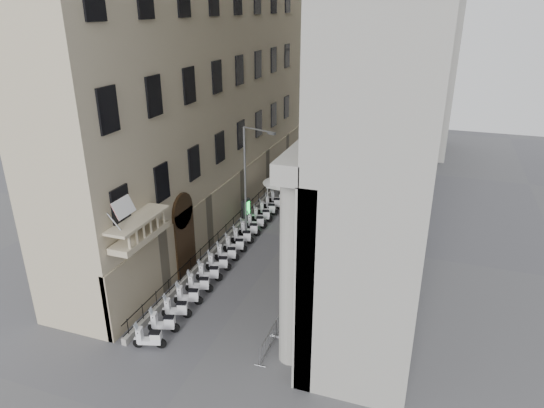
{
  "coord_description": "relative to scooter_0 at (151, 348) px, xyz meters",
  "views": [
    {
      "loc": [
        9.86,
        -12.98,
        16.58
      ],
      "look_at": [
        0.2,
        14.74,
        4.5
      ],
      "focal_mm": 32.0,
      "sensor_mm": 36.0,
      "label": 1
    }
  ],
  "objects": [
    {
      "name": "far_building",
      "position": [
        2.9,
        43.67,
        15.0
      ],
      "size": [
        22.0,
        10.0,
        30.0
      ],
      "primitive_type": "cube",
      "color": "beige",
      "rests_on": "ground"
    },
    {
      "name": "iron_fence",
      "position": [
        -1.4,
        13.67,
        0.0
      ],
      "size": [
        0.3,
        28.0,
        1.4
      ],
      "primitive_type": null,
      "color": "black",
      "rests_on": "ground"
    },
    {
      "name": "blue_awning",
      "position": [
        7.05,
        21.67,
        0.0
      ],
      "size": [
        1.6,
        3.0,
        3.0
      ],
      "primitive_type": null,
      "color": "navy",
      "rests_on": "ground"
    },
    {
      "name": "flag",
      "position": [
        -1.1,
        0.67,
        0.0
      ],
      "size": [
        1.0,
        1.4,
        8.2
      ],
      "primitive_type": null,
      "color": "#9E0C11",
      "rests_on": "ground"
    },
    {
      "name": "scooter_0",
      "position": [
        0.0,
        0.0,
        0.0
      ],
      "size": [
        1.5,
        0.94,
        1.5
      ],
      "primitive_type": null,
      "rotation": [
        0.0,
        0.0,
        1.86
      ],
      "color": "white",
      "rests_on": "ground"
    },
    {
      "name": "scooter_1",
      "position": [
        0.0,
        1.4,
        0.0
      ],
      "size": [
        1.5,
        0.94,
        1.5
      ],
      "primitive_type": null,
      "rotation": [
        0.0,
        0.0,
        1.86
      ],
      "color": "white",
      "rests_on": "ground"
    },
    {
      "name": "scooter_2",
      "position": [
        0.0,
        2.81,
        0.0
      ],
      "size": [
        1.5,
        0.94,
        1.5
      ],
      "primitive_type": null,
      "rotation": [
        0.0,
        0.0,
        1.86
      ],
      "color": "white",
      "rests_on": "ground"
    },
    {
      "name": "scooter_3",
      "position": [
        0.0,
        4.21,
        0.0
      ],
      "size": [
        1.5,
        0.94,
        1.5
      ],
      "primitive_type": null,
      "rotation": [
        0.0,
        0.0,
        1.86
      ],
      "color": "white",
      "rests_on": "ground"
    },
    {
      "name": "scooter_4",
      "position": [
        0.0,
        5.62,
        0.0
      ],
      "size": [
        1.5,
        0.94,
        1.5
      ],
      "primitive_type": null,
      "rotation": [
        0.0,
        0.0,
        1.86
      ],
      "color": "white",
      "rests_on": "ground"
    },
    {
      "name": "scooter_5",
      "position": [
        0.0,
        7.02,
        0.0
      ],
      "size": [
        1.5,
        0.94,
        1.5
      ],
      "primitive_type": null,
      "rotation": [
        0.0,
        0.0,
        1.86
      ],
      "color": "white",
      "rests_on": "ground"
    },
    {
      "name": "scooter_6",
      "position": [
        0.0,
        8.42,
        0.0
      ],
      "size": [
        1.5,
        0.94,
        1.5
      ],
      "primitive_type": null,
      "rotation": [
        0.0,
        0.0,
        1.86
      ],
      "color": "white",
      "rests_on": "ground"
    },
    {
      "name": "scooter_7",
      "position": [
        0.0,
        9.83,
        0.0
      ],
      "size": [
        1.5,
        0.94,
        1.5
      ],
      "primitive_type": null,
      "rotation": [
        0.0,
        0.0,
        1.86
      ],
      "color": "white",
      "rests_on": "ground"
    },
    {
      "name": "scooter_8",
      "position": [
        0.0,
        11.23,
        0.0
      ],
      "size": [
        1.5,
        0.94,
        1.5
      ],
      "primitive_type": null,
      "rotation": [
        0.0,
        0.0,
        1.86
      ],
      "color": "white",
      "rests_on": "ground"
    },
    {
      "name": "scooter_9",
      "position": [
        0.0,
        12.64,
        0.0
      ],
      "size": [
        1.5,
        0.94,
        1.5
      ],
      "primitive_type": null,
      "rotation": [
        0.0,
        0.0,
        1.86
      ],
      "color": "white",
      "rests_on": "ground"
    },
    {
      "name": "scooter_10",
      "position": [
        0.0,
        14.04,
        0.0
      ],
      "size": [
        1.5,
        0.94,
        1.5
      ],
      "primitive_type": null,
      "rotation": [
        0.0,
        0.0,
        1.86
      ],
      "color": "white",
      "rests_on": "ground"
    },
    {
      "name": "scooter_11",
      "position": [
        0.0,
        15.45,
        0.0
      ],
      "size": [
        1.5,
        0.94,
        1.5
      ],
      "primitive_type": null,
      "rotation": [
        0.0,
        0.0,
        1.86
      ],
      "color": "white",
      "rests_on": "ground"
    },
    {
      "name": "scooter_12",
      "position": [
        0.0,
        16.85,
        0.0
      ],
      "size": [
        1.5,
        0.94,
        1.5
      ],
      "primitive_type": null,
      "rotation": [
        0.0,
        0.0,
        1.86
      ],
      "color": "white",
      "rests_on": "ground"
    },
    {
      "name": "scooter_13",
      "position": [
        0.0,
        18.25,
        0.0
      ],
      "size": [
        1.5,
        0.94,
        1.5
      ],
      "primitive_type": null,
      "rotation": [
        0.0,
        0.0,
        1.86
      ],
      "color": "white",
      "rests_on": "ground"
    },
    {
      "name": "scooter_14",
      "position": [
        0.0,
        19.66,
        0.0
      ],
      "size": [
        1.5,
        0.94,
        1.5
      ],
      "primitive_type": null,
      "rotation": [
        0.0,
        0.0,
        1.86
      ],
      "color": "white",
      "rests_on": "ground"
    },
    {
      "name": "scooter_15",
      "position": [
        0.0,
        21.06,
        0.0
      ],
      "size": [
        1.5,
        0.94,
        1.5
      ],
      "primitive_type": null,
      "rotation": [
        0.0,
        0.0,
        1.86
      ],
      "color": "white",
      "rests_on": "ground"
    },
    {
      "name": "barrier_0",
      "position": [
        5.91,
        1.75,
        0.0
      ],
      "size": [
        0.6,
        2.4,
        1.1
      ],
      "primitive_type": null,
      "color": "#A8ABB0",
      "rests_on": "ground"
    },
    {
      "name": "barrier_1",
      "position": [
        5.91,
        4.25,
        0.0
      ],
      "size": [
        0.6,
        2.4,
        1.1
      ],
      "primitive_type": null,
      "color": "#A8ABB0",
      "rests_on": "ground"
    },
    {
      "name": "barrier_2",
      "position": [
        5.91,
        6.75,
        0.0
      ],
      "size": [
        0.6,
        2.4,
        1.1
      ],
      "primitive_type": null,
      "color": "#A8ABB0",
      "rests_on": "ground"
    },
    {
      "name": "barrier_3",
      "position": [
        5.91,
        9.25,
        0.0
      ],
      "size": [
        0.6,
        2.4,
        1.1
      ],
      "primitive_type": null,
      "color": "#A8ABB0",
      "rests_on": "ground"
    },
    {
      "name": "barrier_4",
      "position": [
        5.91,
        11.75,
        0.0
      ],
      "size": [
        0.6,
        2.4,
        1.1
      ],
      "primitive_type": null,
      "color": "#A8ABB0",
      "rests_on": "ground"
    },
    {
      "name": "barrier_5",
      "position": [
        5.91,
        14.25,
        0.0
      ],
      "size": [
        0.6,
        2.4,
        1.1
      ],
      "primitive_type": null,
      "color": "#A8ABB0",
      "rests_on": "ground"
    },
    {
      "name": "barrier_6",
      "position": [
        5.91,
        16.75,
        0.0
      ],
      "size": [
        0.6,
        2.4,
        1.1
      ],
      "primitive_type": null,
      "color": "#A8ABB0",
      "rests_on": "ground"
    },
    {
      "name": "barrier_7",
      "position": [
        5.91,
        19.25,
        0.0
      ],
      "size": [
        0.6,
        2.4,
        1.1
      ],
      "primitive_type": null,
      "color": "#A8ABB0",
      "rests_on": "ground"
    },
    {
      "name": "barrier_8",
      "position": [
        5.91,
        21.75,
        0.0
      ],
      "size": [
        0.6,
        2.4,
        1.1
      ],
      "primitive_type": null,
      "color": "#A8ABB0",
      "rests_on": "ground"
    },
    {
      "name": "security_tent",
      "position": [
        1.09,
        20.37,
        2.69
      ],
      "size": [
        3.97,
        3.97,
        3.22
      ],
      "color": "white",
      "rests_on": "ground"
    },
    {
      "name": "street_lamp",
      "position": [
        0.29,
        13.35,
        5.26
      ],
      "size": [
        2.73,
        1.14,
        8.76
      ],
      "rotation": [
        0.0,
        0.0,
        -0.35
      ],
      "color": "gray",
      "rests_on": "ground"
    },
    {
      "name": "info_kiosk",
      "position": [
        -1.29,
        16.51,
        0.98
      ],
      "size": [
        0.47,
        0.95,
        1.93
      ],
      "rotation": [
        0.0,
        0.0,
        -0.22
      ],
      "color": "black",
      "rests_on": "ground"
    },
    {
      "name": "pedestrian_a",
      "position": [
        5.01,
        17.79,
        0.96
      ],
      "size": [
        0.73,
        0.5,
        1.92
      ],
      "primitive_type": "imported",
      "rotation": [
        0.0,
        0.0,
        3.08
      ],
      "color": "black",
      "rests_on": "ground"
    },
    {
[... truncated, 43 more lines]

